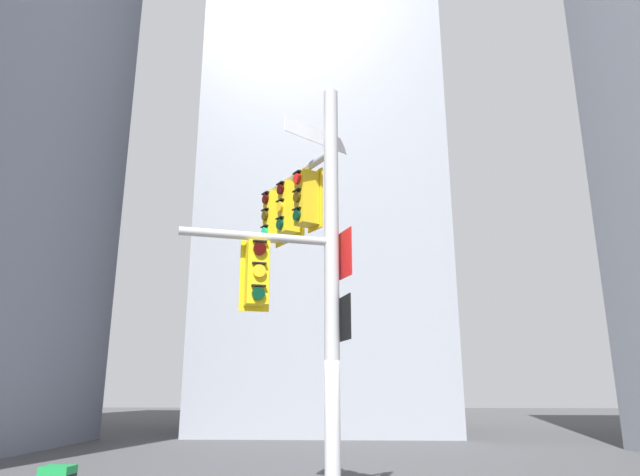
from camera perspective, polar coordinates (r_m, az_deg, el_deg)
building_mid_block at (r=37.40m, az=0.53°, el=18.61°), size 12.21×12.21×45.79m
signal_pole_assembly at (r=9.66m, az=-1.81°, el=-1.48°), size 2.69×2.94×7.19m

